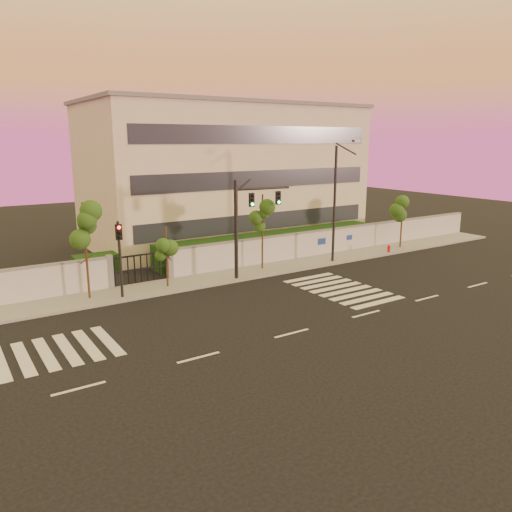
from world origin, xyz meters
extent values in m
plane|color=black|center=(0.00, 0.00, 0.00)|extent=(120.00, 120.00, 0.00)
cube|color=gray|center=(0.00, 10.50, 0.07)|extent=(60.00, 3.00, 0.15)
cube|color=#BABCC2|center=(14.50, 12.00, 1.00)|extent=(31.00, 0.30, 2.00)
cube|color=slate|center=(14.50, 12.00, 2.06)|extent=(31.00, 0.36, 0.12)
cube|color=slate|center=(-5.00, 12.00, 1.10)|extent=(0.35, 0.35, 2.20)
cube|color=slate|center=(-1.00, 12.00, 1.10)|extent=(0.35, 0.35, 2.20)
cube|color=#14350F|center=(9.00, 14.50, 0.90)|extent=(20.00, 2.00, 1.80)
cube|color=#14350F|center=(-3.00, 17.00, 0.60)|extent=(6.00, 1.50, 1.20)
cube|color=beige|center=(9.00, 22.00, 6.00)|extent=(24.00, 12.00, 12.00)
cube|color=#262D38|center=(9.00, 15.98, 2.50)|extent=(22.00, 0.08, 1.40)
cube|color=#262D38|center=(9.00, 15.98, 6.00)|extent=(22.00, 0.08, 1.40)
cube|color=#262D38|center=(9.00, 15.98, 9.50)|extent=(22.00, 0.08, 1.40)
cube|color=slate|center=(9.00, 22.00, 12.10)|extent=(24.40, 12.40, 0.30)
cube|color=silver|center=(-12.20, 4.00, 0.01)|extent=(0.50, 4.00, 0.02)
cube|color=silver|center=(-11.30, 4.00, 0.01)|extent=(0.50, 4.00, 0.02)
cube|color=silver|center=(-10.40, 4.00, 0.01)|extent=(0.50, 4.00, 0.02)
cube|color=silver|center=(-9.50, 4.00, 0.01)|extent=(0.50, 4.00, 0.02)
cube|color=silver|center=(-8.60, 4.00, 0.01)|extent=(0.50, 4.00, 0.02)
cube|color=silver|center=(-7.70, 4.00, 0.01)|extent=(0.50, 4.00, 0.02)
cube|color=silver|center=(7.00, 1.00, 0.01)|extent=(4.00, 0.50, 0.02)
cube|color=silver|center=(7.00, 1.90, 0.01)|extent=(4.00, 0.50, 0.02)
cube|color=silver|center=(7.00, 2.80, 0.01)|extent=(4.00, 0.50, 0.02)
cube|color=silver|center=(7.00, 3.70, 0.01)|extent=(4.00, 0.50, 0.02)
cube|color=silver|center=(7.00, 4.60, 0.01)|extent=(4.00, 0.50, 0.02)
cube|color=silver|center=(7.00, 5.50, 0.01)|extent=(4.00, 0.50, 0.02)
cube|color=silver|center=(7.00, 6.40, 0.01)|extent=(4.00, 0.50, 0.02)
cube|color=silver|center=(7.00, 7.30, 0.01)|extent=(4.00, 0.50, 0.02)
cube|color=silver|center=(-10.00, 0.00, 0.01)|extent=(2.00, 0.15, 0.01)
cube|color=silver|center=(-5.00, 0.00, 0.01)|extent=(2.00, 0.15, 0.01)
cube|color=silver|center=(0.00, 0.00, 0.01)|extent=(2.00, 0.15, 0.01)
cube|color=silver|center=(5.00, 0.00, 0.01)|extent=(2.00, 0.15, 0.01)
cube|color=silver|center=(10.00, 0.00, 0.01)|extent=(2.00, 0.15, 0.01)
cube|color=silver|center=(15.00, 0.00, 0.01)|extent=(2.00, 0.15, 0.01)
cylinder|color=#382314|center=(-6.72, 10.52, 2.85)|extent=(0.13, 0.13, 5.70)
sphere|color=#1F4212|center=(-6.72, 10.52, 4.56)|extent=(1.20, 1.20, 1.20)
sphere|color=#1F4212|center=(-6.34, 10.74, 3.70)|extent=(0.92, 0.92, 0.92)
sphere|color=#1F4212|center=(-7.04, 10.36, 3.99)|extent=(0.87, 0.87, 0.87)
cylinder|color=#382314|center=(-1.96, 10.25, 1.97)|extent=(0.12, 0.12, 3.94)
sphere|color=#1F4212|center=(-1.96, 10.25, 3.15)|extent=(1.09, 1.09, 1.09)
sphere|color=#1F4212|center=(-1.61, 10.45, 2.56)|extent=(0.83, 0.83, 0.83)
sphere|color=#1F4212|center=(-2.26, 10.10, 2.76)|extent=(0.79, 0.79, 0.79)
cylinder|color=#382314|center=(5.50, 10.69, 2.72)|extent=(0.13, 0.13, 5.44)
sphere|color=#1F4212|center=(5.50, 10.69, 4.35)|extent=(1.15, 1.15, 1.15)
sphere|color=#1F4212|center=(5.86, 10.90, 3.53)|extent=(0.88, 0.88, 0.88)
sphere|color=#1F4212|center=(5.18, 10.53, 3.81)|extent=(0.84, 0.84, 0.84)
cylinder|color=#382314|center=(19.42, 10.22, 2.27)|extent=(0.13, 0.13, 4.54)
sphere|color=#1F4212|center=(19.42, 10.22, 3.63)|extent=(1.20, 1.20, 1.20)
sphere|color=#1F4212|center=(19.80, 10.44, 2.95)|extent=(0.91, 0.91, 0.91)
sphere|color=#1F4212|center=(19.09, 10.06, 3.17)|extent=(0.87, 0.87, 0.87)
cylinder|color=black|center=(2.62, 9.49, 3.31)|extent=(0.26, 0.26, 6.61)
cylinder|color=black|center=(4.65, 9.49, 5.97)|extent=(4.05, 0.64, 0.17)
cube|color=black|center=(3.79, 9.44, 5.28)|extent=(0.37, 0.19, 0.96)
sphere|color=#0CF259|center=(3.79, 9.33, 4.98)|extent=(0.21, 0.21, 0.21)
cube|color=black|center=(5.93, 9.44, 5.28)|extent=(0.37, 0.19, 0.96)
sphere|color=#0CF259|center=(5.93, 9.33, 4.98)|extent=(0.21, 0.21, 0.21)
cylinder|color=black|center=(-5.05, 9.68, 2.31)|extent=(0.16, 0.16, 4.61)
cube|color=black|center=(-5.05, 9.63, 4.00)|extent=(0.36, 0.18, 0.92)
sphere|color=red|center=(-5.05, 9.52, 4.28)|extent=(0.20, 0.20, 0.20)
cylinder|color=black|center=(11.22, 9.64, 4.35)|extent=(0.20, 0.20, 8.70)
cylinder|color=black|center=(11.22, 8.66, 8.48)|extent=(0.11, 2.08, 0.85)
cube|color=#3F3F44|center=(11.22, 7.68, 9.03)|extent=(0.54, 0.27, 0.16)
cylinder|color=red|center=(17.17, 9.45, 0.24)|extent=(0.21, 0.21, 0.49)
cylinder|color=red|center=(17.17, 9.45, 0.53)|extent=(0.27, 0.27, 0.10)
sphere|color=red|center=(17.17, 9.45, 0.64)|extent=(0.17, 0.17, 0.17)
cylinder|color=red|center=(17.17, 9.45, 0.34)|extent=(0.28, 0.12, 0.10)
camera|label=1|loc=(-13.81, -17.90, 9.07)|focal=35.00mm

